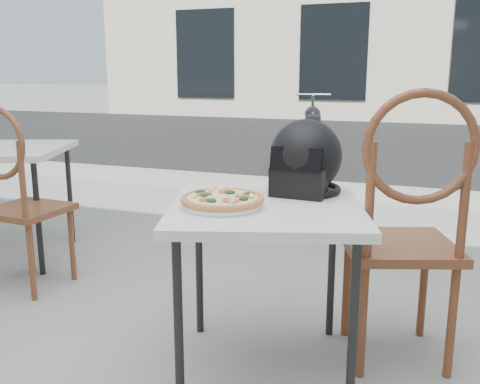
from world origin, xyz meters
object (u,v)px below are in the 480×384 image
(cafe_chair_main, at_px, (407,218))
(plate, at_px, (222,205))
(pizza, at_px, (222,199))
(motorcycle, at_px, (312,135))
(helmet, at_px, (305,161))
(cafe_chair_side, at_px, (15,190))
(cafe_table_side, at_px, (2,157))
(cafe_table_main, at_px, (266,220))

(cafe_chair_main, bearing_deg, plate, 6.10)
(pizza, distance_m, motorcycle, 4.83)
(helmet, bearing_deg, cafe_chair_side, -178.49)
(cafe_chair_main, distance_m, motorcycle, 4.67)
(plate, xyz_separation_m, motorcycle, (-0.75, 4.76, -0.29))
(cafe_chair_main, xyz_separation_m, motorcycle, (-1.38, 4.46, -0.23))
(cafe_chair_side, distance_m, motorcycle, 4.42)
(plate, distance_m, cafe_table_side, 1.95)
(cafe_table_side, relative_size, cafe_chair_side, 0.96)
(cafe_chair_main, bearing_deg, helmet, -24.37)
(motorcycle, bearing_deg, pizza, -94.30)
(plate, bearing_deg, motorcycle, 98.91)
(plate, relative_size, cafe_chair_side, 0.39)
(pizza, relative_size, cafe_chair_side, 0.38)
(pizza, xyz_separation_m, cafe_table_side, (-1.79, 0.78, -0.06))
(cafe_chair_main, relative_size, cafe_chair_side, 1.11)
(cafe_chair_main, height_order, cafe_chair_side, cafe_chair_main)
(cafe_chair_side, bearing_deg, helmet, -178.66)
(pizza, bearing_deg, cafe_table_main, 34.14)
(cafe_chair_main, bearing_deg, cafe_table_main, 3.46)
(plate, height_order, helmet, helmet)
(cafe_chair_side, bearing_deg, plate, 166.86)
(plate, relative_size, pizza, 1.02)
(helmet, bearing_deg, cafe_table_side, 170.81)
(cafe_chair_main, xyz_separation_m, cafe_table_side, (-2.42, 0.47, 0.03))
(pizza, xyz_separation_m, cafe_chair_side, (-1.33, 0.38, -0.15))
(cafe_table_main, relative_size, cafe_chair_main, 0.81)
(pizza, height_order, cafe_table_side, pizza)
(motorcycle, bearing_deg, cafe_chair_main, -86.00)
(pizza, bearing_deg, motorcycle, 98.91)
(cafe_table_side, bearing_deg, plate, -23.55)
(plate, xyz_separation_m, cafe_chair_side, (-1.33, 0.38, -0.13))
(cafe_table_side, distance_m, motorcycle, 4.13)
(plate, distance_m, helmet, 0.42)
(cafe_table_main, relative_size, helmet, 2.78)
(helmet, distance_m, motorcycle, 4.55)
(plate, bearing_deg, cafe_table_side, 156.45)
(helmet, relative_size, cafe_table_side, 0.33)
(pizza, height_order, motorcycle, motorcycle)
(cafe_chair_main, distance_m, cafe_chair_side, 1.96)
(pizza, relative_size, cafe_table_side, 0.40)
(cafe_chair_main, distance_m, cafe_table_side, 2.47)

